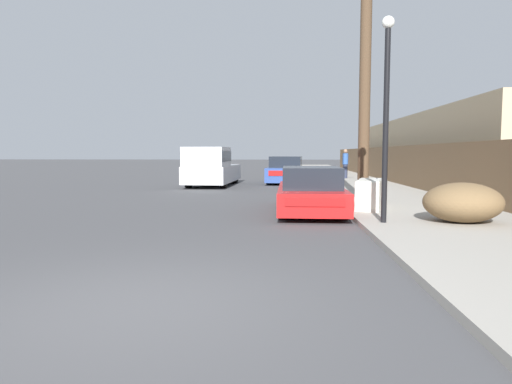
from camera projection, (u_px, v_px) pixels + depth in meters
ground_plane at (136, 309)px, 4.73m from camera, size 220.00×220.00×0.00m
sidewalk_curb at (344, 179)px, 27.80m from camera, size 4.20×63.00×0.12m
discarded_fridge at (369, 194)px, 12.44m from camera, size 1.05×1.94×0.80m
parked_sports_car_red at (310, 192)px, 12.44m from camera, size 1.80×4.75×1.25m
car_parked_mid at (286, 171)px, 24.46m from camera, size 2.20×4.58×1.44m
pickup_truck at (211, 167)px, 22.15m from camera, size 2.23×5.68×1.89m
utility_pole at (365, 57)px, 14.24m from camera, size 1.80×0.35×8.85m
street_lamp at (386, 103)px, 9.65m from camera, size 0.26×0.26×4.35m
brush_pile at (463, 202)px, 9.84m from camera, size 1.67×1.49×0.86m
wooden_fence at (390, 164)px, 24.35m from camera, size 0.08×41.23×1.84m
building_right_house at (462, 149)px, 24.64m from camera, size 6.00×21.58×3.62m
pedestrian at (345, 163)px, 27.19m from camera, size 0.34×0.34×1.73m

